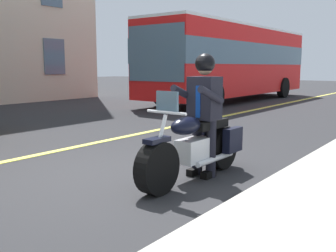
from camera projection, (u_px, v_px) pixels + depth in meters
name	position (u px, v px, depth m)	size (l,w,h in m)	color
ground_plane	(116.00, 175.00, 5.54)	(80.00, 80.00, 0.00)	#28282B
lane_center_stripe	(35.00, 155.00, 6.74)	(60.00, 0.16, 0.01)	#E5DB4C
motorcycle_main	(196.00, 147.00, 5.30)	(2.21, 0.60, 1.26)	black
rider_main	(204.00, 104.00, 5.36)	(0.62, 0.55, 1.74)	black
bus_near	(232.00, 59.00, 17.22)	(11.05, 2.70, 3.30)	red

